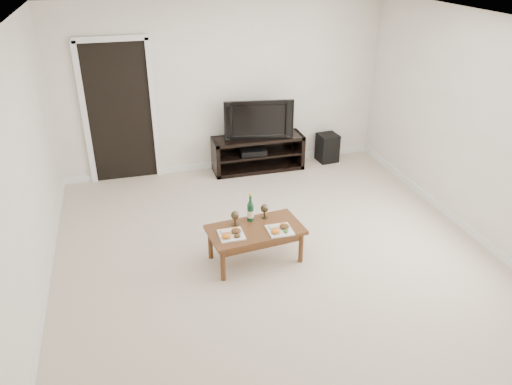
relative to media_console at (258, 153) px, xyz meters
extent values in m
plane|color=beige|center=(-0.48, -2.50, -0.28)|extent=(5.50, 5.50, 0.00)
cube|color=white|center=(-0.48, 0.27, 1.02)|extent=(5.00, 0.04, 2.60)
cube|color=white|center=(-0.48, -2.50, 2.35)|extent=(5.00, 5.50, 0.04)
cube|color=black|center=(-2.03, 0.24, 0.75)|extent=(0.90, 0.02, 2.05)
cube|color=black|center=(0.00, 0.00, 0.00)|extent=(1.43, 0.45, 0.55)
imported|color=black|center=(0.00, 0.00, 0.58)|extent=(1.07, 0.30, 0.61)
cube|color=black|center=(-0.09, -0.01, 0.05)|extent=(0.42, 0.33, 0.08)
cube|color=black|center=(1.20, 0.03, -0.05)|extent=(0.33, 0.33, 0.46)
cube|color=#5A3219|center=(-0.71, -2.43, -0.07)|extent=(1.11, 0.68, 0.42)
cube|color=white|center=(-1.01, -2.52, 0.18)|extent=(0.27, 0.27, 0.07)
cube|color=white|center=(-0.47, -2.56, 0.18)|extent=(0.27, 0.27, 0.07)
cylinder|color=#0F3A21|center=(-0.72, -2.25, 0.32)|extent=(0.07, 0.07, 0.35)
camera|label=1|loc=(-1.98, -7.04, 3.02)|focal=35.00mm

